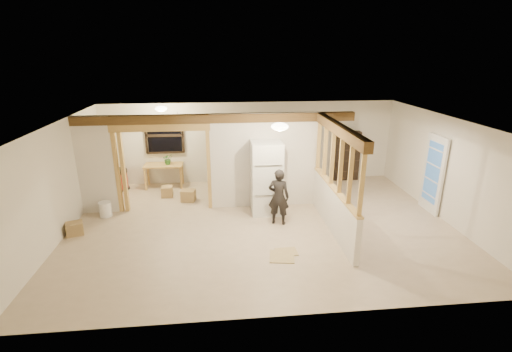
{
  "coord_description": "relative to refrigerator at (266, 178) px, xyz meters",
  "views": [
    {
      "loc": [
        -0.96,
        -8.01,
        3.98
      ],
      "look_at": [
        -0.1,
        0.4,
        1.11
      ],
      "focal_mm": 26.0,
      "sensor_mm": 36.0,
      "label": 1
    }
  ],
  "objects": [
    {
      "name": "window_back",
      "position": [
        -2.8,
        2.4,
        0.62
      ],
      "size": [
        1.12,
        0.1,
        1.1
      ],
      "primitive_type": "cube",
      "color": "black",
      "rests_on": "wall_back"
    },
    {
      "name": "french_door",
      "position": [
        4.22,
        -0.37,
        0.07
      ],
      "size": [
        0.12,
        0.86,
        2.0
      ],
      "primitive_type": "cube",
      "color": "white",
      "rests_on": "floor"
    },
    {
      "name": "header_beam_right",
      "position": [
        1.4,
        -1.17,
        1.45
      ],
      "size": [
        0.18,
        3.3,
        0.22
      ],
      "primitive_type": "cube",
      "color": "brown",
      "rests_on": "ceiling"
    },
    {
      "name": "refrigerator",
      "position": [
        0.0,
        0.0,
        0.0
      ],
      "size": [
        0.76,
        0.74,
        1.86
      ],
      "primitive_type": "cube",
      "color": "silver",
      "rests_on": "floor"
    },
    {
      "name": "wall_back",
      "position": [
        -0.2,
        2.48,
        0.32
      ],
      "size": [
        9.0,
        0.01,
        2.5
      ],
      "primitive_type": "cube",
      "color": "silver",
      "rests_on": "floor"
    },
    {
      "name": "hanging_bulb",
      "position": [
        -2.2,
        0.83,
        1.25
      ],
      "size": [
        0.07,
        0.07,
        0.07
      ],
      "primitive_type": "ellipsoid",
      "color": "#FFD88C",
      "rests_on": "ceiling"
    },
    {
      "name": "woman",
      "position": [
        0.2,
        -0.72,
        -0.24
      ],
      "size": [
        0.58,
        0.47,
        1.38
      ],
      "primitive_type": "imported",
      "rotation": [
        0.0,
        0.0,
        2.82
      ],
      "color": "black",
      "rests_on": "floor"
    },
    {
      "name": "partition_center",
      "position": [
        0.0,
        0.43,
        0.32
      ],
      "size": [
        2.8,
        0.12,
        2.5
      ],
      "primitive_type": "cube",
      "color": "silver",
      "rests_on": "floor"
    },
    {
      "name": "floor_panel_far",
      "position": [
        0.16,
        -2.09,
        -0.92
      ],
      "size": [
        0.46,
        0.38,
        0.01
      ],
      "primitive_type": "cube",
      "rotation": [
        0.0,
        0.0,
        0.06
      ],
      "color": "tan",
      "rests_on": "floor"
    },
    {
      "name": "bookshelf",
      "position": [
        2.88,
        2.28,
        -0.14
      ],
      "size": [
        0.79,
        0.26,
        1.57
      ],
      "primitive_type": "cube",
      "color": "black",
      "rests_on": "floor"
    },
    {
      "name": "wall_right",
      "position": [
        4.3,
        -0.77,
        0.32
      ],
      "size": [
        0.01,
        6.5,
        2.5
      ],
      "primitive_type": "cube",
      "color": "silver",
      "rests_on": "floor"
    },
    {
      "name": "ceiling",
      "position": [
        -0.2,
        -0.77,
        1.57
      ],
      "size": [
        9.0,
        6.5,
        0.01
      ],
      "primitive_type": "cube",
      "color": "white"
    },
    {
      "name": "stud_partition",
      "position": [
        1.4,
        -1.17,
        0.73
      ],
      "size": [
        0.14,
        3.2,
        1.32
      ],
      "primitive_type": "cube",
      "color": "tan",
      "rests_on": "pony_wall"
    },
    {
      "name": "box_util_b",
      "position": [
        -2.69,
        1.34,
        -0.78
      ],
      "size": [
        0.33,
        0.33,
        0.29
      ],
      "primitive_type": "cube",
      "rotation": [
        0.0,
        0.0,
        0.04
      ],
      "color": "#A0804D",
      "rests_on": "floor"
    },
    {
      "name": "ceiling_dome_util",
      "position": [
        -2.7,
        1.53,
        1.55
      ],
      "size": [
        0.32,
        0.32,
        0.14
      ],
      "primitive_type": "ellipsoid",
      "color": "#FFEABF",
      "rests_on": "ceiling"
    },
    {
      "name": "shop_vac",
      "position": [
        -4.15,
        2.03,
        -0.6
      ],
      "size": [
        0.56,
        0.56,
        0.65
      ],
      "primitive_type": "cylinder",
      "rotation": [
        0.0,
        0.0,
        -0.13
      ],
      "color": "#990D08",
      "rests_on": "floor"
    },
    {
      "name": "box_util_a",
      "position": [
        -2.06,
        0.93,
        -0.77
      ],
      "size": [
        0.42,
        0.38,
        0.32
      ],
      "primitive_type": "cube",
      "rotation": [
        0.0,
        0.0,
        -0.19
      ],
      "color": "#A0804D",
      "rests_on": "floor"
    },
    {
      "name": "wall_left",
      "position": [
        -4.7,
        -0.77,
        0.32
      ],
      "size": [
        0.01,
        6.5,
        2.5
      ],
      "primitive_type": "cube",
      "color": "silver",
      "rests_on": "floor"
    },
    {
      "name": "floor_panel_near",
      "position": [
        0.04,
        -2.27,
        -0.92
      ],
      "size": [
        0.57,
        0.57,
        0.02
      ],
      "primitive_type": "cube",
      "rotation": [
        0.0,
        0.0,
        -0.16
      ],
      "color": "tan",
      "rests_on": "floor"
    },
    {
      "name": "partition_left_stub",
      "position": [
        -4.25,
        0.43,
        0.32
      ],
      "size": [
        0.9,
        0.12,
        2.5
      ],
      "primitive_type": "cube",
      "color": "silver",
      "rests_on": "floor"
    },
    {
      "name": "potted_plant",
      "position": [
        -2.71,
        2.14,
        -0.05
      ],
      "size": [
        0.34,
        0.31,
        0.33
      ],
      "primitive_type": "imported",
      "rotation": [
        0.0,
        0.0,
        0.22
      ],
      "color": "#256626",
      "rests_on": "work_table"
    },
    {
      "name": "ceiling_dome_main",
      "position": [
        0.1,
        -1.27,
        1.55
      ],
      "size": [
        0.36,
        0.36,
        0.16
      ],
      "primitive_type": "ellipsoid",
      "color": "#FFEABF",
      "rests_on": "ceiling"
    },
    {
      "name": "header_beam_back",
      "position": [
        -1.2,
        0.43,
        1.45
      ],
      "size": [
        7.0,
        0.18,
        0.22
      ],
      "primitive_type": "cube",
      "color": "brown",
      "rests_on": "ceiling"
    },
    {
      "name": "pony_wall",
      "position": [
        1.4,
        -1.17,
        -0.43
      ],
      "size": [
        0.12,
        3.2,
        1.0
      ],
      "primitive_type": "cube",
      "color": "silver",
      "rests_on": "floor"
    },
    {
      "name": "doorway_frame",
      "position": [
        -2.6,
        0.43,
        0.17
      ],
      "size": [
        2.46,
        0.14,
        2.2
      ],
      "primitive_type": "cube",
      "color": "tan",
      "rests_on": "floor"
    },
    {
      "name": "floor",
      "position": [
        -0.2,
        -0.77,
        -0.93
      ],
      "size": [
        9.0,
        6.5,
        0.01
      ],
      "primitive_type": "cube",
      "color": "#C4AE92",
      "rests_on": "ground"
    },
    {
      "name": "work_table",
      "position": [
        -2.86,
        2.15,
        -0.57
      ],
      "size": [
        1.15,
        0.6,
        0.72
      ],
      "primitive_type": "cube",
      "rotation": [
        0.0,
        0.0,
        -0.02
      ],
      "color": "tan",
      "rests_on": "floor"
    },
    {
      "name": "box_front",
      "position": [
        -4.49,
        -0.82,
        -0.78
      ],
      "size": [
        0.43,
        0.39,
        0.29
      ],
      "primitive_type": "cube",
      "rotation": [
        0.0,
        0.0,
        0.34
      ],
      "color": "#A0804D",
      "rests_on": "floor"
    },
    {
      "name": "wall_front",
      "position": [
        -0.2,
        -4.02,
        0.32
      ],
      "size": [
        9.0,
        0.01,
        2.5
      ],
      "primitive_type": "cube",
      "color": "silver",
      "rests_on": "floor"
    },
    {
      "name": "bucket",
      "position": [
        -4.06,
        0.11,
        -0.74
      ],
      "size": [
        0.39,
        0.39,
        0.38
      ],
      "primitive_type": "cylinder",
      "rotation": [
        0.0,
        0.0,
        0.4
      ],
      "color": "white",
      "rests_on": "floor"
    }
  ]
}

